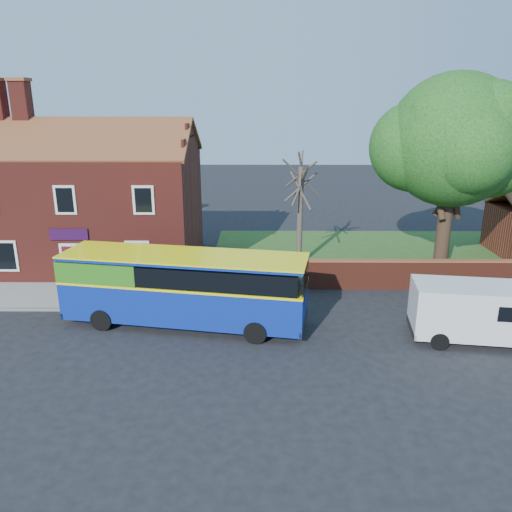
{
  "coord_description": "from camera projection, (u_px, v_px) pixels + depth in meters",
  "views": [
    {
      "loc": [
        2.93,
        -17.49,
        9.43
      ],
      "look_at": [
        2.75,
        5.0,
        2.41
      ],
      "focal_mm": 35.0,
      "sensor_mm": 36.0,
      "label": 1
    }
  ],
  "objects": [
    {
      "name": "grass_strip",
      "position": [
        417.0,
        255.0,
        31.83
      ],
      "size": [
        26.0,
        12.0,
        0.04
      ],
      "primitive_type": "cube",
      "color": "#426B28",
      "rests_on": "ground"
    },
    {
      "name": "shop_building",
      "position": [
        92.0,
        207.0,
        29.54
      ],
      "size": [
        12.3,
        8.13,
        10.5
      ],
      "color": "maroon",
      "rests_on": "ground"
    },
    {
      "name": "ground",
      "position": [
        185.0,
        352.0,
        19.53
      ],
      "size": [
        120.0,
        120.0,
        0.0
      ],
      "primitive_type": "plane",
      "color": "black",
      "rests_on": "ground"
    },
    {
      "name": "boundary_wall",
      "position": [
        454.0,
        274.0,
        25.87
      ],
      "size": [
        22.0,
        0.38,
        1.6
      ],
      "color": "maroon",
      "rests_on": "ground"
    },
    {
      "name": "bus",
      "position": [
        177.0,
        285.0,
        21.56
      ],
      "size": [
        10.8,
        4.44,
        3.2
      ],
      "rotation": [
        0.0,
        0.0,
        -0.17
      ],
      "color": "#0D2A98",
      "rests_on": "ground"
    },
    {
      "name": "large_tree",
      "position": [
        454.0,
        144.0,
        26.86
      ],
      "size": [
        8.99,
        7.11,
        10.96
      ],
      "color": "black",
      "rests_on": "ground"
    },
    {
      "name": "bare_tree",
      "position": [
        300.0,
        211.0,
        28.9
      ],
      "size": [
        2.4,
        2.86,
        6.41
      ],
      "color": "#4C4238",
      "rests_on": "ground"
    },
    {
      "name": "kerb",
      "position": [
        48.0,
        309.0,
        23.38
      ],
      "size": [
        18.0,
        0.15,
        0.14
      ],
      "primitive_type": "cube",
      "color": "slate",
      "rests_on": "ground"
    },
    {
      "name": "van_near",
      "position": [
        482.0,
        311.0,
        20.09
      ],
      "size": [
        5.7,
        2.91,
        2.39
      ],
      "rotation": [
        0.0,
        0.0,
        -0.14
      ],
      "color": "white",
      "rests_on": "ground"
    },
    {
      "name": "pavement",
      "position": [
        62.0,
        296.0,
        25.06
      ],
      "size": [
        18.0,
        3.5,
        0.12
      ],
      "primitive_type": "cube",
      "color": "gray",
      "rests_on": "ground"
    }
  ]
}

